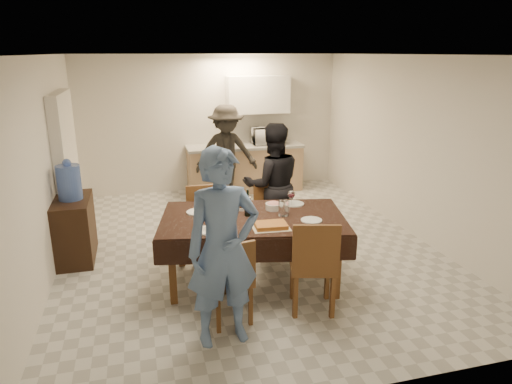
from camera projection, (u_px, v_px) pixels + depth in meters
floor at (248, 247)px, 6.44m from camera, size 5.00×6.00×0.02m
ceiling at (247, 55)px, 5.67m from camera, size 5.00×6.00×0.02m
wall_back at (211, 124)px, 8.82m from camera, size 5.00×0.02×2.60m
wall_front at (347, 245)px, 3.28m from camera, size 5.00×0.02×2.60m
wall_left at (45, 169)px, 5.44m from camera, size 0.02×6.00×2.60m
wall_right at (413, 147)px, 6.66m from camera, size 0.02×6.00×2.60m
stub_partition at (67, 165)px, 6.64m from camera, size 0.15×1.40×2.10m
kitchen_base_cabinet at (245, 169)px, 8.93m from camera, size 2.20×0.60×0.86m
kitchen_worktop at (245, 146)px, 8.80m from camera, size 2.24×0.64×0.05m
upper_cabinet at (258, 95)px, 8.72m from camera, size 1.20×0.34×0.70m
dining_table at (253, 220)px, 5.26m from camera, size 2.29×1.61×0.82m
chair_near_left at (230, 274)px, 4.44m from camera, size 0.48×0.48×0.50m
chair_near_right at (317, 258)px, 4.63m from camera, size 0.58×0.58×0.56m
chair_far_left at (206, 219)px, 5.81m from camera, size 0.45×0.45×0.52m
chair_far_right at (273, 215)px, 6.05m from camera, size 0.44×0.44×0.50m
console at (75, 229)px, 5.97m from camera, size 0.45×0.89×0.83m
water_jug at (69, 182)px, 5.78m from camera, size 0.30×0.30×0.44m
wine_bottle at (248, 203)px, 5.24m from camera, size 0.08×0.08×0.32m
water_pitcher at (283, 208)px, 5.26m from camera, size 0.12×0.12×0.18m
savoury_tart at (271, 225)px, 4.91m from camera, size 0.42×0.33×0.05m
salad_bowl at (273, 206)px, 5.48m from camera, size 0.20×0.20×0.08m
mushroom_dish at (243, 208)px, 5.49m from camera, size 0.20×0.20×0.03m
wine_glass_a at (209, 220)px, 4.85m from camera, size 0.09×0.09×0.21m
wine_glass_b at (291, 198)px, 5.58m from camera, size 0.09×0.09×0.20m
wine_glass_c at (231, 203)px, 5.45m from camera, size 0.08×0.08×0.18m
plate_near_left at (205, 230)px, 4.82m from camera, size 0.25×0.25×0.01m
plate_near_right at (311, 220)px, 5.12m from camera, size 0.24×0.24×0.01m
plate_far_left at (198, 212)px, 5.38m from camera, size 0.26×0.26×0.02m
plate_far_right at (294, 204)px, 5.67m from camera, size 0.25×0.25×0.01m
microwave at (267, 136)px, 8.85m from camera, size 0.58×0.40×0.32m
person_near at (223, 249)px, 4.11m from camera, size 0.72×0.51×1.87m
person_far at (272, 185)px, 6.34m from camera, size 0.87×0.70×1.73m
person_kitchen at (226, 153)px, 8.27m from camera, size 1.13×0.65×1.75m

